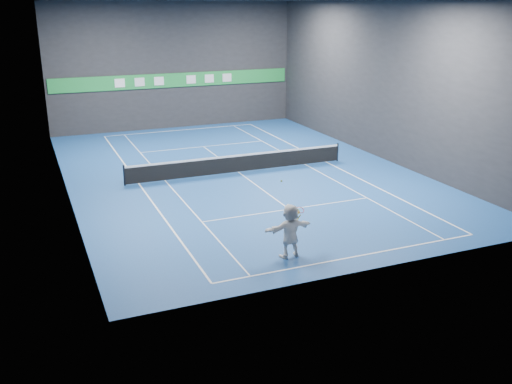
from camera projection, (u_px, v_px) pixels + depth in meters
name	position (u px, v px, depth m)	size (l,w,h in m)	color
ground	(239.00, 172.00, 31.27)	(26.00, 26.00, 0.00)	navy
wall_back	(174.00, 66.00, 41.25)	(18.00, 0.10, 9.00)	#252528
wall_front	(380.00, 143.00, 18.45)	(18.00, 0.10, 9.00)	#252528
wall_left	(58.00, 101.00, 26.58)	(0.10, 26.00, 9.00)	#252528
wall_right	(382.00, 81.00, 33.12)	(0.10, 26.00, 9.00)	#252528
baseline_near	(354.00, 257.00, 20.84)	(10.98, 0.08, 0.01)	white
baseline_far	(181.00, 130.00, 41.69)	(10.98, 0.08, 0.01)	white
sideline_doubles_left	(139.00, 184.00, 29.27)	(0.08, 23.78, 0.01)	white
sideline_doubles_right	(326.00, 162.00, 33.26)	(0.08, 23.78, 0.01)	white
sideline_singles_left	(165.00, 181.00, 29.77)	(0.06, 23.78, 0.01)	white
sideline_singles_right	(305.00, 165.00, 32.76)	(0.06, 23.78, 0.01)	white
service_line_near	(289.00, 209.00, 25.65)	(8.23, 0.06, 0.01)	white
service_line_far	(203.00, 147.00, 36.88)	(8.23, 0.06, 0.01)	white
center_service_line	(239.00, 172.00, 31.27)	(0.06, 12.80, 0.01)	white
player	(290.00, 231.00, 20.57)	(1.88, 0.60, 2.02)	white
tennis_ball	(281.00, 181.00, 20.01)	(0.07, 0.07, 0.07)	yellow
tennis_net	(239.00, 163.00, 31.10)	(12.50, 0.10, 1.07)	black
sponsor_banner	(175.00, 80.00, 41.51)	(17.64, 0.11, 1.00)	#1F913B
tennis_racket	(300.00, 211.00, 20.53)	(0.54, 0.38, 0.50)	red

